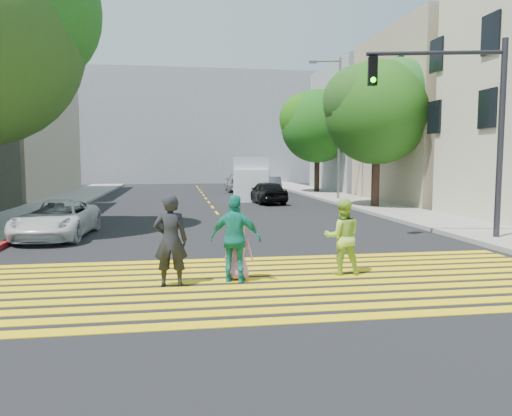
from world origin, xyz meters
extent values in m
plane|color=black|center=(0.00, 0.00, 0.00)|extent=(120.00, 120.00, 0.00)
cube|color=gray|center=(-8.50, 22.00, 0.07)|extent=(3.00, 40.00, 0.15)
cube|color=gray|center=(8.50, 15.00, 0.07)|extent=(3.00, 60.00, 0.15)
cube|color=yellow|center=(0.00, -1.20, 0.01)|extent=(13.40, 0.35, 0.01)
cube|color=yellow|center=(0.00, -0.65, 0.01)|extent=(13.40, 0.35, 0.01)
cube|color=yellow|center=(0.00, -0.10, 0.01)|extent=(13.40, 0.35, 0.01)
cube|color=yellow|center=(0.00, 0.45, 0.01)|extent=(13.40, 0.35, 0.01)
cube|color=yellow|center=(0.00, 1.00, 0.01)|extent=(13.40, 0.35, 0.01)
cube|color=yellow|center=(0.00, 1.55, 0.01)|extent=(13.40, 0.35, 0.01)
cube|color=yellow|center=(0.00, 2.10, 0.01)|extent=(13.40, 0.35, 0.01)
cube|color=yellow|center=(0.00, 2.65, 0.01)|extent=(13.40, 0.35, 0.01)
cube|color=yellow|center=(0.00, 3.20, 0.01)|extent=(13.40, 0.35, 0.01)
cube|color=yellow|center=(0.00, 3.75, 0.01)|extent=(13.40, 0.35, 0.01)
cube|color=yellow|center=(0.00, 6.00, 0.01)|extent=(0.12, 1.40, 0.01)
cube|color=yellow|center=(0.00, 9.00, 0.01)|extent=(0.12, 1.40, 0.01)
cube|color=yellow|center=(0.00, 12.00, 0.01)|extent=(0.12, 1.40, 0.01)
cube|color=yellow|center=(0.00, 15.00, 0.01)|extent=(0.12, 1.40, 0.01)
cube|color=yellow|center=(0.00, 18.00, 0.01)|extent=(0.12, 1.40, 0.01)
cube|color=yellow|center=(0.00, 21.00, 0.01)|extent=(0.12, 1.40, 0.01)
cube|color=yellow|center=(0.00, 24.00, 0.01)|extent=(0.12, 1.40, 0.01)
cube|color=yellow|center=(0.00, 27.00, 0.01)|extent=(0.12, 1.40, 0.01)
cube|color=yellow|center=(0.00, 30.00, 0.01)|extent=(0.12, 1.40, 0.01)
cube|color=yellow|center=(0.00, 33.00, 0.01)|extent=(0.12, 1.40, 0.01)
cube|color=yellow|center=(0.00, 36.00, 0.01)|extent=(0.12, 1.40, 0.01)
cube|color=yellow|center=(0.00, 39.00, 0.01)|extent=(0.12, 1.40, 0.01)
cube|color=tan|center=(15.00, 19.00, 5.00)|extent=(10.00, 10.00, 10.00)
cube|color=gray|center=(15.00, 30.00, 5.00)|extent=(10.00, 10.00, 10.00)
cube|color=gray|center=(0.00, 48.00, 6.00)|extent=(30.00, 8.00, 12.00)
sphere|color=#0D560C|center=(-6.97, 9.57, 7.60)|extent=(5.60, 5.60, 5.33)
cylinder|color=black|center=(8.33, 15.86, 1.41)|extent=(0.49, 0.49, 2.83)
sphere|color=#165D0B|center=(8.33, 15.86, 4.96)|extent=(6.23, 6.23, 5.33)
sphere|color=#165B1F|center=(9.43, 15.94, 5.76)|extent=(4.67, 4.67, 3.99)
sphere|color=#183D14|center=(7.38, 15.85, 5.49)|extent=(4.36, 4.36, 3.73)
cylinder|color=black|center=(8.52, 27.49, 1.42)|extent=(0.46, 0.46, 2.84)
sphere|color=#113410|center=(8.52, 27.49, 5.00)|extent=(6.34, 6.34, 5.41)
sphere|color=#255B1C|center=(9.63, 27.55, 5.82)|extent=(4.75, 4.75, 4.06)
sphere|color=#1C5C09|center=(7.55, 27.49, 5.55)|extent=(4.43, 4.43, 3.79)
imported|color=black|center=(-2.01, 1.32, 0.93)|extent=(0.71, 0.49, 1.87)
imported|color=#A4D342|center=(1.75, 1.78, 0.84)|extent=(0.89, 0.73, 1.69)
imported|color=#F685CD|center=(-0.60, 1.63, 0.63)|extent=(0.70, 0.56, 1.26)
imported|color=#188A75|center=(-0.68, 1.44, 0.92)|extent=(1.16, 0.78, 1.83)
imported|color=silver|center=(-5.78, 8.25, 0.61)|extent=(2.29, 4.54, 1.23)
imported|color=black|center=(3.28, 19.69, 0.67)|extent=(2.06, 4.08, 1.33)
imported|color=#AAAAAC|center=(3.02, 30.76, 0.73)|extent=(2.20, 5.07, 1.45)
imported|color=#25252F|center=(5.12, 27.73, 0.63)|extent=(1.87, 3.99, 1.26)
cube|color=#B3B5CA|center=(2.90, 23.45, 1.35)|extent=(2.86, 5.65, 2.70)
cube|color=silver|center=(2.59, 21.09, 0.97)|extent=(2.21, 1.56, 1.95)
cylinder|color=black|center=(1.79, 21.63, 0.38)|extent=(0.37, 0.79, 0.76)
cylinder|color=black|center=(3.50, 21.41, 0.38)|extent=(0.37, 0.79, 0.76)
cylinder|color=black|center=(2.30, 25.49, 0.38)|extent=(0.37, 0.79, 0.76)
cylinder|color=black|center=(4.01, 25.27, 0.38)|extent=(0.37, 0.79, 0.76)
cylinder|color=#28272F|center=(7.98, 5.30, 3.10)|extent=(0.22, 0.22, 6.21)
cylinder|color=black|center=(5.97, 5.76, 5.79)|extent=(4.06, 1.04, 0.12)
cube|color=black|center=(4.15, 6.18, 5.28)|extent=(0.32, 0.32, 0.87)
sphere|color=#12E000|center=(4.12, 6.04, 4.99)|extent=(0.20, 0.20, 0.17)
cylinder|color=gray|center=(7.99, 20.85, 4.34)|extent=(0.19, 0.19, 8.68)
cylinder|color=gray|center=(7.15, 21.05, 8.49)|extent=(1.72, 0.51, 0.12)
cube|color=slate|center=(6.39, 21.22, 8.44)|extent=(0.52, 0.32, 0.14)
camera|label=1|loc=(-1.87, -8.76, 2.57)|focal=35.00mm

